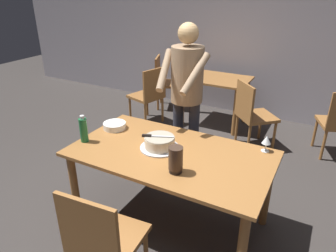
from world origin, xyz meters
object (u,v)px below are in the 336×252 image
(background_chair_2, at_px, (165,80))
(person_cutting_cake, at_px, (186,90))
(plate_stack, at_px, (115,126))
(wine_glass_near, at_px, (267,140))
(background_table, at_px, (215,88))
(cake_knife, at_px, (151,136))
(hurricane_lamp, at_px, (176,160))
(water_bottle, at_px, (84,130))
(main_dining_table, at_px, (171,162))
(chair_near_side, at_px, (103,239))
(background_chair_3, at_px, (252,113))
(background_chair_1, at_px, (149,94))
(cake_on_platter, at_px, (160,143))

(background_chair_2, bearing_deg, person_cutting_cake, -55.61)
(plate_stack, bearing_deg, background_chair_2, 107.97)
(wine_glass_near, height_order, background_table, wine_glass_near)
(cake_knife, xyz_separation_m, hurricane_lamp, (0.35, -0.23, -0.01))
(plate_stack, distance_m, water_bottle, 0.36)
(hurricane_lamp, bearing_deg, background_chair_2, 120.40)
(main_dining_table, bearing_deg, chair_near_side, -94.25)
(wine_glass_near, height_order, water_bottle, water_bottle)
(background_chair_3, bearing_deg, background_chair_2, 156.20)
(wine_glass_near, height_order, background_chair_3, background_chair_3)
(plate_stack, bearing_deg, chair_near_side, -57.48)
(main_dining_table, distance_m, background_chair_2, 2.99)
(wine_glass_near, relative_size, background_chair_2, 0.16)
(background_chair_1, bearing_deg, water_bottle, -73.96)
(background_chair_2, bearing_deg, plate_stack, -72.03)
(background_table, bearing_deg, background_chair_3, -35.47)
(wine_glass_near, distance_m, background_chair_3, 1.54)
(cake_on_platter, distance_m, background_chair_1, 2.23)
(wine_glass_near, bearing_deg, main_dining_table, -150.26)
(cake_on_platter, relative_size, background_chair_1, 0.38)
(plate_stack, bearing_deg, cake_on_platter, -13.12)
(water_bottle, bearing_deg, wine_glass_near, 21.98)
(main_dining_table, height_order, hurricane_lamp, hurricane_lamp)
(water_bottle, distance_m, background_chair_1, 2.15)
(person_cutting_cake, bearing_deg, cake_on_platter, -83.93)
(plate_stack, xyz_separation_m, hurricane_lamp, (0.87, -0.40, 0.08))
(background_chair_3, bearing_deg, chair_near_side, -96.46)
(main_dining_table, distance_m, background_chair_1, 2.29)
(background_chair_2, bearing_deg, chair_near_side, -67.45)
(cake_knife, relative_size, background_table, 0.26)
(water_bottle, height_order, hurricane_lamp, water_bottle)
(hurricane_lamp, relative_size, background_chair_2, 0.23)
(cake_on_platter, bearing_deg, plate_stack, 166.88)
(hurricane_lamp, bearing_deg, plate_stack, 155.49)
(main_dining_table, height_order, chair_near_side, chair_near_side)
(person_cutting_cake, bearing_deg, water_bottle, -123.74)
(background_chair_1, xyz_separation_m, background_chair_2, (-0.13, 0.75, 0.00))
(background_chair_1, distance_m, background_chair_2, 0.76)
(chair_near_side, bearing_deg, water_bottle, 137.28)
(plate_stack, height_order, wine_glass_near, wine_glass_near)
(main_dining_table, height_order, person_cutting_cake, person_cutting_cake)
(background_chair_1, bearing_deg, main_dining_table, -53.62)
(cake_knife, xyz_separation_m, background_chair_1, (-1.18, 1.85, -0.37))
(plate_stack, xyz_separation_m, background_table, (0.23, 2.18, -0.20))
(wine_glass_near, bearing_deg, person_cutting_cake, 162.09)
(background_chair_1, bearing_deg, background_table, 29.09)
(main_dining_table, relative_size, cake_knife, 6.55)
(cake_knife, height_order, background_chair_1, background_chair_1)
(cake_on_platter, bearing_deg, main_dining_table, -7.02)
(hurricane_lamp, distance_m, person_cutting_cake, 1.02)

